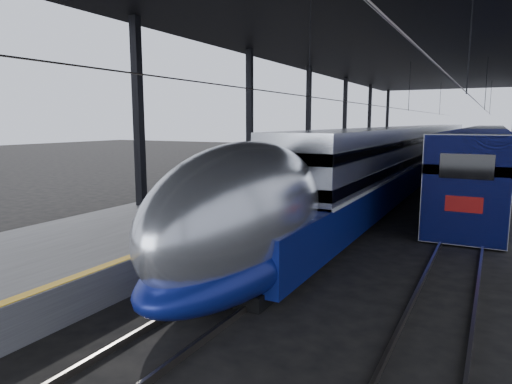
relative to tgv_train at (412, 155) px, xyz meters
The scene contains 7 objects.
ground 28.03m from the tgv_train, 94.10° to the right, with size 160.00×160.00×0.00m, color black.
platform 9.73m from the tgv_train, 124.89° to the right, with size 6.00×80.00×1.00m, color #4C4C4F.
yellow_strip 8.40m from the tgv_train, 108.90° to the right, with size 0.30×80.00×0.01m, color #C89012.
rails 8.49m from the tgv_train, 72.42° to the right, with size 6.52×80.00×0.16m.
canopy 10.62m from the tgv_train, 90.72° to the right, with size 18.00×75.00×9.47m.
tgv_train is the anchor object (origin of this frame).
second_train 8.82m from the tgv_train, 55.48° to the left, with size 3.04×56.05×4.19m.
Camera 1 is at (7.91, -10.19, 4.63)m, focal length 32.00 mm.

